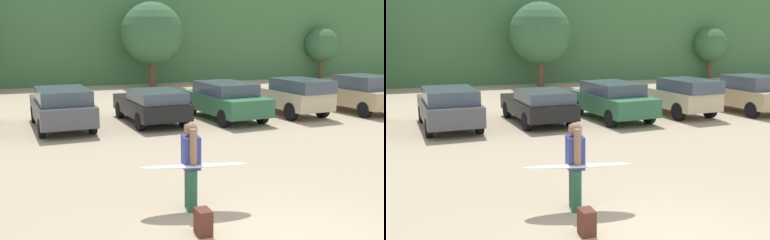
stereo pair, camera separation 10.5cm
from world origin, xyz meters
The scene contains 11 objects.
hillside_ridge centered at (0.00, 30.91, 3.14)m, with size 108.00×12.00×6.29m, color #427042.
tree_center_right centered at (3.78, 23.16, 3.38)m, with size 3.92×3.92×5.35m.
tree_left centered at (17.21, 24.28, 2.55)m, with size 2.53×2.53×3.83m.
parked_car_dark_gray centered at (-2.84, 11.00, 0.81)m, with size 2.09×4.53×1.49m.
parked_car_black centered at (0.48, 10.94, 0.72)m, with size 2.11×4.34×1.32m.
parked_car_forest_green centered at (3.44, 10.75, 0.80)m, with size 2.26×4.41×1.49m.
parked_car_champagne centered at (6.45, 10.82, 0.85)m, with size 2.10×4.46×1.57m.
parked_car_tan centered at (9.66, 10.45, 0.84)m, with size 2.39×4.11×1.62m.
person_adult centered at (-1.11, 1.95, 0.98)m, with size 0.37×0.71×1.73m.
surfboard_white centered at (-1.09, 1.87, 0.90)m, with size 2.18×0.97×0.16m.
backpack_dropped centered at (-1.31, 0.75, 0.22)m, with size 0.24×0.34×0.45m.
Camera 1 is at (-4.06, -6.40, 3.41)m, focal length 44.34 mm.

